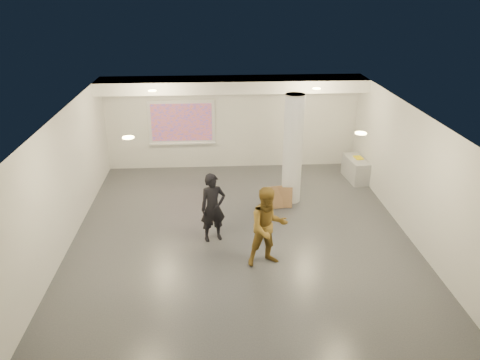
{
  "coord_description": "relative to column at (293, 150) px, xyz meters",
  "views": [
    {
      "loc": [
        -0.63,
        -9.91,
        5.67
      ],
      "look_at": [
        0.0,
        0.4,
        1.25
      ],
      "focal_mm": 35.0,
      "sensor_mm": 36.0,
      "label": 1
    }
  ],
  "objects": [
    {
      "name": "downlight_ne",
      "position": [
        0.7,
        0.7,
        1.48
      ],
      "size": [
        0.22,
        0.22,
        0.02
      ],
      "primitive_type": "cylinder",
      "color": "#EED57A",
      "rests_on": "ceiling"
    },
    {
      "name": "soffit_band",
      "position": [
        -1.5,
        2.15,
        1.32
      ],
      "size": [
        8.0,
        1.1,
        0.36
      ],
      "primitive_type": "cube",
      "color": "white",
      "rests_on": "ceiling"
    },
    {
      "name": "wall_left",
      "position": [
        -5.5,
        -1.8,
        0.0
      ],
      "size": [
        0.01,
        9.0,
        3.0
      ],
      "primitive_type": "cube",
      "color": "silver",
      "rests_on": "floor"
    },
    {
      "name": "wall_right",
      "position": [
        2.5,
        -1.8,
        0.0
      ],
      "size": [
        0.01,
        9.0,
        3.0
      ],
      "primitive_type": "cube",
      "color": "silver",
      "rests_on": "floor"
    },
    {
      "name": "downlight_sw",
      "position": [
        -3.7,
        -3.3,
        1.48
      ],
      "size": [
        0.22,
        0.22,
        0.02
      ],
      "primitive_type": "cylinder",
      "color": "#EED57A",
      "rests_on": "ceiling"
    },
    {
      "name": "wall_front",
      "position": [
        -1.5,
        -6.3,
        0.0
      ],
      "size": [
        8.0,
        0.01,
        3.0
      ],
      "primitive_type": "cube",
      "color": "silver",
      "rests_on": "floor"
    },
    {
      "name": "man",
      "position": [
        -1.01,
        -3.11,
        -0.61
      ],
      "size": [
        1.0,
        0.86,
        1.78
      ],
      "primitive_type": "imported",
      "rotation": [
        0.0,
        0.0,
        0.24
      ],
      "color": "olive",
      "rests_on": "floor"
    },
    {
      "name": "cardboard_front",
      "position": [
        -0.57,
        -0.46,
        -1.19
      ],
      "size": [
        0.58,
        0.28,
        0.61
      ],
      "primitive_type": "cube",
      "rotation": [
        -0.22,
        0.0,
        0.17
      ],
      "color": "olive",
      "rests_on": "floor"
    },
    {
      "name": "column",
      "position": [
        0.0,
        0.0,
        0.0
      ],
      "size": [
        0.52,
        0.52,
        3.0
      ],
      "primitive_type": "cylinder",
      "color": "silver",
      "rests_on": "floor"
    },
    {
      "name": "cardboard_back",
      "position": [
        -0.29,
        -0.43,
        -1.21
      ],
      "size": [
        0.53,
        0.16,
        0.57
      ],
      "primitive_type": "cube",
      "rotation": [
        -0.11,
        0.0,
        -0.09
      ],
      "color": "olive",
      "rests_on": "floor"
    },
    {
      "name": "postit_pad",
      "position": [
        2.28,
        1.39,
        -0.8
      ],
      "size": [
        0.27,
        0.34,
        0.03
      ],
      "primitive_type": "cube",
      "rotation": [
        0.0,
        0.0,
        0.12
      ],
      "color": "yellow",
      "rests_on": "credenza"
    },
    {
      "name": "projection_screen",
      "position": [
        -3.1,
        2.65,
        0.03
      ],
      "size": [
        2.1,
        0.13,
        1.42
      ],
      "color": "white",
      "rests_on": "wall_back"
    },
    {
      "name": "wall_back",
      "position": [
        -1.5,
        2.7,
        0.0
      ],
      "size": [
        8.0,
        0.01,
        3.0
      ],
      "primitive_type": "cube",
      "color": "silver",
      "rests_on": "floor"
    },
    {
      "name": "credenza",
      "position": [
        2.22,
        1.35,
        -1.16
      ],
      "size": [
        0.59,
        1.21,
        0.68
      ],
      "primitive_type": "cube",
      "rotation": [
        0.0,
        0.0,
        0.09
      ],
      "color": "#999C9F",
      "rests_on": "floor"
    },
    {
      "name": "woman",
      "position": [
        -2.16,
        -2.01,
        -0.67
      ],
      "size": [
        0.69,
        0.56,
        1.66
      ],
      "primitive_type": "imported",
      "rotation": [
        0.0,
        0.0,
        0.3
      ],
      "color": "black",
      "rests_on": "floor"
    },
    {
      "name": "papers_stack",
      "position": [
        2.24,
        1.4,
        -0.81
      ],
      "size": [
        0.27,
        0.33,
        0.02
      ],
      "primitive_type": "cube",
      "rotation": [
        0.0,
        0.0,
        -0.11
      ],
      "color": "silver",
      "rests_on": "credenza"
    },
    {
      "name": "downlight_se",
      "position": [
        0.7,
        -3.3,
        1.48
      ],
      "size": [
        0.22,
        0.22,
        0.02
      ],
      "primitive_type": "cylinder",
      "color": "#EED57A",
      "rests_on": "ceiling"
    },
    {
      "name": "floor",
      "position": [
        -1.5,
        -1.8,
        -1.5
      ],
      "size": [
        8.0,
        9.0,
        0.01
      ],
      "primitive_type": "cube",
      "color": "#37393E",
      "rests_on": "ground"
    },
    {
      "name": "ceiling",
      "position": [
        -1.5,
        -1.8,
        1.5
      ],
      "size": [
        8.0,
        9.0,
        0.01
      ],
      "primitive_type": "cube",
      "color": "silver",
      "rests_on": "floor"
    },
    {
      "name": "downlight_nw",
      "position": [
        -3.7,
        0.7,
        1.48
      ],
      "size": [
        0.22,
        0.22,
        0.02
      ],
      "primitive_type": "cylinder",
      "color": "#EED57A",
      "rests_on": "ceiling"
    }
  ]
}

